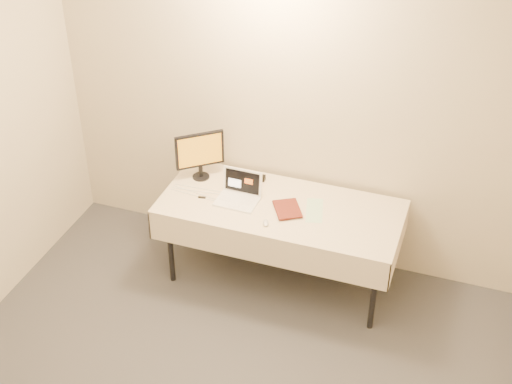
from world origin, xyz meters
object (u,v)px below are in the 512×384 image
(laptop, at_px, (239,193))
(book, at_px, (276,199))
(monitor, at_px, (200,152))
(table, at_px, (280,212))

(laptop, height_order, book, book)
(laptop, relative_size, monitor, 0.80)
(monitor, height_order, book, monitor)
(monitor, bearing_deg, laptop, -63.75)
(laptop, xyz_separation_m, monitor, (-0.40, 0.19, 0.18))
(table, xyz_separation_m, laptop, (-0.33, -0.02, 0.12))
(laptop, distance_m, monitor, 0.48)
(laptop, height_order, monitor, monitor)
(table, bearing_deg, laptop, -176.88)
(laptop, distance_m, book, 0.33)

